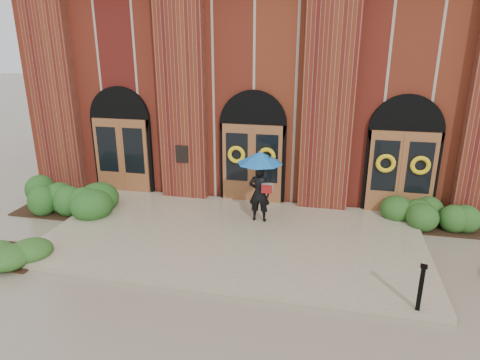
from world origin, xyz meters
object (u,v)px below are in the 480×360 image
(metal_post, at_px, (421,287))
(hedge_wall_right, at_px, (425,214))
(man_with_umbrella, at_px, (260,173))
(hedge_wall_left, at_px, (76,198))

(metal_post, distance_m, hedge_wall_right, 4.65)
(man_with_umbrella, distance_m, hedge_wall_right, 4.95)
(man_with_umbrella, bearing_deg, hedge_wall_right, -166.14)
(hedge_wall_left, relative_size, hedge_wall_right, 1.19)
(hedge_wall_right, bearing_deg, hedge_wall_left, -173.47)
(hedge_wall_left, bearing_deg, hedge_wall_right, 6.53)
(metal_post, height_order, hedge_wall_right, metal_post)
(man_with_umbrella, distance_m, metal_post, 5.28)
(hedge_wall_left, xyz_separation_m, hedge_wall_right, (10.48, 1.20, -0.07))
(man_with_umbrella, bearing_deg, hedge_wall_left, 3.92)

